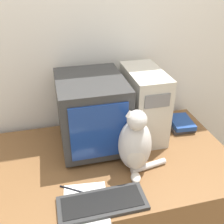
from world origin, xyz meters
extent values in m
cube|color=silver|center=(0.00, 0.92, 1.25)|extent=(7.00, 0.05, 2.50)
cube|color=brown|center=(0.00, 0.43, 0.38)|extent=(1.46, 0.85, 0.76)
cube|color=#333333|center=(-0.06, 0.60, 0.77)|extent=(0.27, 0.27, 0.02)
cube|color=#333333|center=(-0.06, 0.60, 0.99)|extent=(0.38, 0.45, 0.41)
cube|color=navy|center=(-0.06, 0.37, 0.99)|extent=(0.31, 0.01, 0.32)
cube|color=beige|center=(0.28, 0.63, 0.98)|extent=(0.21, 0.40, 0.44)
cube|color=slate|center=(0.28, 0.43, 1.10)|extent=(0.15, 0.01, 0.08)
cube|color=#2D2D2D|center=(-0.10, 0.10, 0.77)|extent=(0.42, 0.17, 0.02)
cube|color=black|center=(-0.10, 0.10, 0.78)|extent=(0.38, 0.13, 0.00)
ellipsoid|color=silver|center=(0.12, 0.33, 0.90)|extent=(0.22, 0.23, 0.30)
ellipsoid|color=beige|center=(0.11, 0.26, 0.88)|extent=(0.11, 0.07, 0.16)
sphere|color=silver|center=(0.12, 0.29, 1.08)|extent=(0.12, 0.12, 0.10)
cone|color=silver|center=(0.08, 0.30, 1.12)|extent=(0.04, 0.04, 0.04)
cone|color=silver|center=(0.14, 0.29, 1.12)|extent=(0.04, 0.04, 0.04)
ellipsoid|color=beige|center=(0.10, 0.22, 0.77)|extent=(0.07, 0.09, 0.04)
cylinder|color=silver|center=(0.20, 0.29, 0.77)|extent=(0.21, 0.07, 0.03)
cube|color=#383333|center=(0.56, 0.64, 0.77)|extent=(0.16, 0.19, 0.03)
cube|color=#234793|center=(0.57, 0.63, 0.80)|extent=(0.16, 0.21, 0.03)
cylinder|color=black|center=(-0.23, 0.23, 0.76)|extent=(0.13, 0.09, 0.01)
cube|color=white|center=(-0.18, 0.11, 0.76)|extent=(0.24, 0.32, 0.00)
camera|label=1|loc=(-0.27, -0.74, 1.76)|focal=42.00mm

